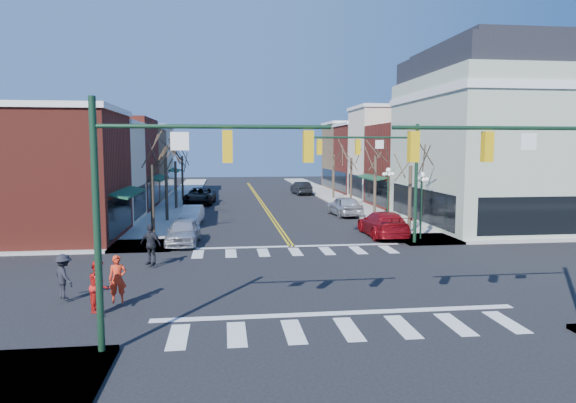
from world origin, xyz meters
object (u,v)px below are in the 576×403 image
object	(u,v)px
pedestrian_red_b	(99,286)
car_left_near	(183,232)
car_right_mid	(344,206)
car_left_mid	(192,214)
victorian_corner	(499,136)
pedestrian_dark_a	(151,244)
lamppost_corner	(421,194)
pedestrian_dark_b	(64,276)
lamppost_midblock	(388,186)
car_left_far	(200,196)
car_right_far	(301,188)
car_right_near	(383,224)
pedestrian_red_a	(118,279)

from	to	relation	value
pedestrian_red_b	car_left_near	bearing A→B (deg)	-9.03
car_right_mid	car_left_mid	bearing A→B (deg)	7.15
victorian_corner	pedestrian_dark_a	xyz separation A→B (m)	(-24.01, -11.13, -5.52)
lamppost_corner	pedestrian_dark_b	size ratio (longest dim) A/B	2.55
lamppost_midblock	car_left_far	distance (m)	21.94
car_left_mid	car_left_far	xyz separation A→B (m)	(0.00, 13.33, 0.17)
victorian_corner	pedestrian_dark_b	distance (m)	31.71
car_left_near	car_right_far	xyz separation A→B (m)	(11.98, 31.68, 0.03)
lamppost_corner	car_left_far	xyz separation A→B (m)	(-14.60, 22.74, -2.11)
lamppost_corner	car_left_mid	xyz separation A→B (m)	(-14.60, 9.42, -2.28)
car_right_near	pedestrian_red_a	bearing A→B (deg)	43.93
car_left_near	car_left_mid	world-z (taller)	car_left_near
car_left_near	pedestrian_dark_a	xyz separation A→B (m)	(-1.11, -5.83, 0.37)
car_right_near	lamppost_midblock	bearing A→B (deg)	-110.36
car_left_near	car_right_far	distance (m)	33.87
lamppost_corner	pedestrian_dark_b	bearing A→B (deg)	-149.91
pedestrian_dark_b	pedestrian_red_b	bearing A→B (deg)	-175.50
pedestrian_dark_a	lamppost_midblock	bearing A→B (deg)	65.75
car_left_mid	car_right_far	distance (m)	25.90
car_left_far	lamppost_midblock	bearing A→B (deg)	-43.67
lamppost_midblock	car_left_far	xyz separation A→B (m)	(-14.60, 16.24, -2.11)
victorian_corner	pedestrian_red_a	distance (m)	30.39
car_left_near	car_right_near	world-z (taller)	car_right_near
lamppost_midblock	pedestrian_red_b	xyz separation A→B (m)	(-16.49, -18.73, -1.92)
car_left_near	car_right_mid	bearing A→B (deg)	44.97
car_left_far	car_right_near	xyz separation A→B (m)	(12.80, -20.82, -0.02)
victorian_corner	car_left_far	bearing A→B (deg)	143.83
pedestrian_red_b	pedestrian_dark_a	bearing A→B (deg)	-6.96
lamppost_midblock	car_left_mid	size ratio (longest dim) A/B	1.04
pedestrian_red_b	car_right_mid	bearing A→B (deg)	-31.46
car_right_near	victorian_corner	bearing A→B (deg)	-156.91
car_right_far	pedestrian_red_a	world-z (taller)	pedestrian_red_a
car_left_far	pedestrian_dark_b	distance (m)	33.46
pedestrian_red_a	car_right_far	bearing A→B (deg)	60.33
car_right_near	pedestrian_dark_b	bearing A→B (deg)	38.37
pedestrian_red_a	pedestrian_dark_a	xyz separation A→B (m)	(0.34, 6.16, 0.11)
car_right_far	pedestrian_dark_a	distance (m)	39.73
victorian_corner	lamppost_corner	size ratio (longest dim) A/B	3.29
lamppost_corner	car_right_mid	bearing A→B (deg)	99.00
car_right_mid	pedestrian_red_b	size ratio (longest dim) A/B	2.80
lamppost_corner	victorian_corner	bearing A→B (deg)	35.86
car_left_mid	pedestrian_dark_a	size ratio (longest dim) A/B	2.10
car_right_far	pedestrian_red_a	distance (m)	45.68
pedestrian_red_a	car_right_near	bearing A→B (deg)	30.26
lamppost_midblock	car_right_near	bearing A→B (deg)	-111.47
pedestrian_dark_a	car_right_near	bearing A→B (deg)	56.12
car_left_near	lamppost_midblock	bearing A→B (deg)	24.31
car_left_mid	pedestrian_dark_a	distance (m)	14.59
pedestrian_dark_a	car_right_mid	bearing A→B (deg)	80.81
car_right_near	pedestrian_dark_b	size ratio (longest dim) A/B	3.39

